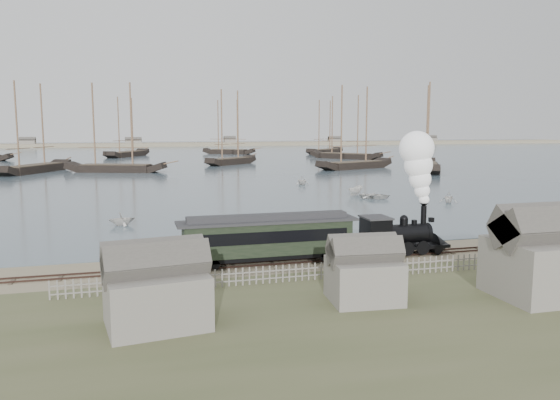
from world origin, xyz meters
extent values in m
plane|color=gray|center=(0.00, 0.00, 0.00)|extent=(600.00, 600.00, 0.00)
cube|color=#42515F|center=(0.00, 170.00, 0.03)|extent=(600.00, 336.00, 0.06)
cube|color=#32201B|center=(0.00, -2.50, 0.10)|extent=(120.00, 0.08, 0.12)
cube|color=#32201B|center=(0.00, -1.50, 0.10)|extent=(120.00, 0.08, 0.12)
cube|color=#3E3228|center=(0.00, -2.00, 0.03)|extent=(120.00, 1.80, 0.06)
cube|color=tan|center=(0.00, 250.00, 0.00)|extent=(500.00, 20.00, 1.80)
cube|color=black|center=(10.05, -2.00, 0.72)|extent=(6.96, 2.05, 0.26)
cylinder|color=black|center=(9.64, -2.00, 1.75)|extent=(4.30, 1.54, 1.54)
cube|color=black|center=(7.39, -2.00, 1.95)|extent=(1.84, 2.25, 2.35)
cube|color=#323235|center=(7.39, -2.00, 3.18)|extent=(2.05, 2.46, 0.12)
cylinder|color=black|center=(11.58, -2.00, 3.13)|extent=(0.45, 0.45, 1.64)
sphere|color=black|center=(9.84, -2.00, 2.94)|extent=(0.66, 0.66, 0.66)
cone|color=black|center=(13.32, -2.00, 0.62)|extent=(1.43, 2.05, 2.05)
cube|color=black|center=(12.30, -2.00, 2.77)|extent=(0.36, 0.36, 0.36)
cube|color=black|center=(-1.35, -2.00, 0.69)|extent=(13.55, 2.23, 0.34)
cube|color=black|center=(-1.35, -2.00, 2.05)|extent=(12.58, 2.42, 2.42)
cube|color=black|center=(-1.35, -3.23, 2.29)|extent=(11.61, 0.06, 0.87)
cube|color=black|center=(-1.35, -0.77, 2.29)|extent=(11.61, 0.06, 0.87)
cube|color=#323235|center=(-1.35, -2.00, 3.30)|extent=(13.55, 2.61, 0.17)
cube|color=#323235|center=(-1.35, -2.00, 3.59)|extent=(12.09, 1.16, 0.44)
imported|color=silver|center=(-10.78, -0.19, 0.45)|extent=(5.14, 5.30, 0.90)
imported|color=silver|center=(-12.23, 17.35, 0.75)|extent=(2.67, 2.97, 1.39)
imported|color=silver|center=(2.77, 10.00, 0.71)|extent=(3.54, 1.80, 1.30)
imported|color=silver|center=(22.27, 29.91, 0.50)|extent=(4.96, 5.25, 0.89)
imported|color=silver|center=(30.02, 23.41, 0.78)|extent=(3.59, 3.52, 1.43)
imported|color=silver|center=(21.23, 34.50, 0.73)|extent=(3.16, 3.55, 1.34)
imported|color=silver|center=(17.86, 50.53, 0.82)|extent=(3.36, 3.05, 1.53)
camera|label=1|loc=(-10.98, -40.85, 10.30)|focal=35.00mm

